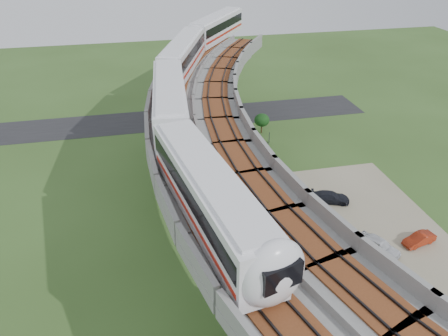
{
  "coord_description": "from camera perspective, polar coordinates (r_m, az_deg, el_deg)",
  "views": [
    {
      "loc": [
        -5.05,
        -31.19,
        26.27
      ],
      "look_at": [
        1.97,
        0.91,
        7.5
      ],
      "focal_mm": 35.0,
      "sensor_mm": 36.0,
      "label": 1
    }
  ],
  "objects": [
    {
      "name": "ground",
      "position": [
        41.09,
        -2.45,
        -10.04
      ],
      "size": [
        160.0,
        160.0,
        0.0
      ],
      "primitive_type": "plane",
      "color": "#355221",
      "rests_on": "ground"
    },
    {
      "name": "dirt_lot",
      "position": [
        43.64,
        16.67,
        -8.74
      ],
      "size": [
        18.0,
        26.0,
        0.04
      ],
      "primitive_type": "cube",
      "color": "gray",
      "rests_on": "ground"
    },
    {
      "name": "asphalt_road",
      "position": [
        66.78,
        -7.05,
        6.35
      ],
      "size": [
        60.0,
        8.0,
        0.03
      ],
      "primitive_type": "cube",
      "color": "#232326",
      "rests_on": "ground"
    },
    {
      "name": "viaduct",
      "position": [
        36.72,
        3.16,
        1.72
      ],
      "size": [
        19.58,
        73.98,
        11.4
      ],
      "color": "#99968E",
      "rests_on": "ground"
    },
    {
      "name": "metro_train",
      "position": [
        45.62,
        -3.55,
        11.86
      ],
      "size": [
        17.47,
        60.09,
        3.64
      ],
      "color": "white",
      "rests_on": "ground"
    },
    {
      "name": "fence",
      "position": [
        42.94,
        10.55,
        -7.33
      ],
      "size": [
        3.87,
        38.73,
        1.5
      ],
      "color": "#2D382D",
      "rests_on": "ground"
    },
    {
      "name": "tree_0",
      "position": [
        61.31,
        4.97,
        6.26
      ],
      "size": [
        2.11,
        2.11,
        2.86
      ],
      "color": "#382314",
      "rests_on": "ground"
    },
    {
      "name": "tree_1",
      "position": [
        52.03,
        2.97,
        1.91
      ],
      "size": [
        2.4,
        2.4,
        3.04
      ],
      "color": "#382314",
      "rests_on": "ground"
    },
    {
      "name": "tree_2",
      "position": [
        43.62,
        4.4,
        -4.19
      ],
      "size": [
        1.81,
        1.81,
        2.77
      ],
      "color": "#382314",
      "rests_on": "ground"
    },
    {
      "name": "tree_3",
      "position": [
        37.5,
        9.46,
        -10.63
      ],
      "size": [
        2.7,
        2.7,
        3.38
      ],
      "color": "#382314",
      "rests_on": "ground"
    },
    {
      "name": "car_white",
      "position": [
        42.33,
        19.59,
        -9.46
      ],
      "size": [
        3.31,
        4.25,
        1.35
      ],
      "primitive_type": "imported",
      "rotation": [
        0.0,
        0.0,
        0.5
      ],
      "color": "silver",
      "rests_on": "dirt_lot"
    },
    {
      "name": "car_red",
      "position": [
        44.63,
        24.15,
        -8.48
      ],
      "size": [
        3.45,
        1.88,
        1.08
      ],
      "primitive_type": "imported",
      "rotation": [
        0.0,
        0.0,
        -1.34
      ],
      "color": "#9A250E",
      "rests_on": "dirt_lot"
    },
    {
      "name": "car_dark",
      "position": [
        47.74,
        13.7,
        -3.72
      ],
      "size": [
        4.36,
        2.86,
        1.17
      ],
      "primitive_type": "imported",
      "rotation": [
        0.0,
        0.0,
        1.24
      ],
      "color": "black",
      "rests_on": "dirt_lot"
    }
  ]
}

